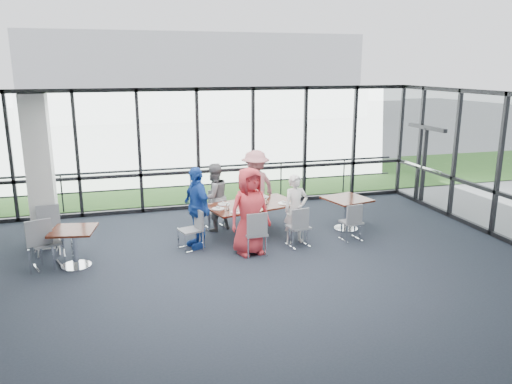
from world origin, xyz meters
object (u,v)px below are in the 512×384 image
object	(u,v)px
structural_column	(40,172)
chair_main_fr	(252,204)
chair_spare_la	(46,243)
chair_spare_lb	(47,232)
main_table	(252,209)
diner_far_right	(255,187)
diner_near_left	(249,211)
chair_main_fl	(216,210)
diner_far_left	(214,197)
chair_main_nr	(298,227)
side_table_right	(347,203)
chair_spare_r	(351,222)
side_table_left	(74,236)
chair_main_nl	(255,233)
diner_end	(197,207)
chair_main_end	(190,230)
diner_near_right	(296,209)

from	to	relation	value
structural_column	chair_main_fr	distance (m)	4.84
chair_spare_la	chair_spare_lb	xyz separation A→B (m)	(-0.06, 0.74, -0.01)
structural_column	chair_spare_la	bearing A→B (deg)	-83.45
main_table	diner_far_right	distance (m)	1.08
diner_near_left	chair_main_fl	distance (m)	1.88
diner_far_left	chair_main_fl	distance (m)	0.38
structural_column	main_table	bearing A→B (deg)	-8.01
diner_near_left	chair_main_nr	distance (m)	1.20
side_table_right	chair_main_fl	size ratio (longest dim) A/B	1.27
chair_spare_r	structural_column	bearing A→B (deg)	159.61
side_table_left	chair_main_nl	size ratio (longest dim) A/B	1.02
side_table_right	chair_spare_la	distance (m)	6.49
diner_near_left	chair_spare_r	distance (m)	2.40
diner_end	chair_main_end	bearing A→B (deg)	-65.44
diner_near_left	diner_far_left	xyz separation A→B (m)	(-0.40, 1.68, -0.11)
diner_far_right	chair_main_fr	bearing A→B (deg)	-99.80
diner_near_right	side_table_left	bearing A→B (deg)	177.11
diner_near_left	main_table	bearing A→B (deg)	58.42
structural_column	main_table	xyz separation A→B (m)	(4.36, -0.61, -0.97)
side_table_left	chair_main_fr	bearing A→B (deg)	25.67
chair_main_end	chair_spare_lb	xyz separation A→B (m)	(-2.82, 0.52, 0.06)
side_table_left	diner_far_right	world-z (taller)	diner_far_right
chair_main_nl	diner_end	bearing A→B (deg)	140.76
chair_main_fr	chair_spare_la	distance (m)	4.87
chair_spare_la	chair_spare_r	world-z (taller)	chair_spare_la
chair_main_nl	chair_main_nr	bearing A→B (deg)	9.57
side_table_left	diner_end	world-z (taller)	diner_end
diner_end	diner_far_left	bearing A→B (deg)	132.58
chair_spare_lb	chair_spare_r	bearing A→B (deg)	165.05
chair_main_nl	chair_main_fr	distance (m)	2.29
chair_main_nl	chair_main_end	size ratio (longest dim) A/B	1.07
diner_far_left	diner_end	distance (m)	1.12
side_table_right	chair_spare_lb	size ratio (longest dim) A/B	1.16
chair_main_nr	chair_main_fr	distance (m)	2.07
diner_far_right	chair_main_fl	distance (m)	1.13
diner_far_left	chair_main_end	world-z (taller)	diner_far_left
diner_far_right	chair_spare_r	world-z (taller)	diner_far_right
structural_column	diner_far_right	bearing A→B (deg)	4.60
diner_far_right	chair_main_nr	size ratio (longest dim) A/B	2.09
chair_main_nl	chair_spare_la	distance (m)	3.99
structural_column	diner_far_left	world-z (taller)	structural_column
chair_main_nr	chair_spare_lb	size ratio (longest dim) A/B	0.89
chair_main_fr	chair_main_end	bearing A→B (deg)	36.99
chair_spare_r	diner_end	bearing A→B (deg)	163.04
structural_column	chair_main_end	world-z (taller)	structural_column
diner_far_right	diner_near_right	bearing A→B (deg)	77.69
side_table_left	structural_column	bearing A→B (deg)	115.26
chair_spare_la	chair_spare_lb	bearing A→B (deg)	75.63
side_table_left	chair_spare_lb	world-z (taller)	chair_spare_lb
side_table_right	diner_end	world-z (taller)	diner_end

